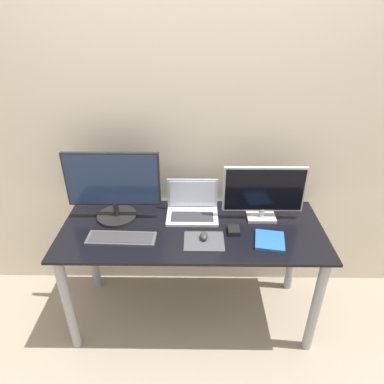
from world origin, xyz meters
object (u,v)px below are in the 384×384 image
(monitor_left, at_px, (113,186))
(mouse, at_px, (204,236))
(laptop, at_px, (192,207))
(monitor_right, at_px, (264,192))
(keyboard, at_px, (121,238))
(book, at_px, (270,241))
(power_brick, at_px, (234,230))

(monitor_left, relative_size, mouse, 7.96)
(laptop, bearing_deg, monitor_left, -175.02)
(monitor_right, xyz_separation_m, mouse, (-0.38, -0.23, -0.17))
(monitor_right, height_order, keyboard, monitor_right)
(book, bearing_deg, laptop, 147.32)
(power_brick, bearing_deg, monitor_left, 167.89)
(monitor_right, height_order, mouse, monitor_right)
(mouse, height_order, book, mouse)
(laptop, height_order, keyboard, laptop)
(monitor_right, height_order, book, monitor_right)
(laptop, distance_m, book, 0.56)
(monitor_right, distance_m, keyboard, 0.94)
(monitor_right, relative_size, mouse, 6.90)
(monitor_left, relative_size, monitor_right, 1.15)
(keyboard, relative_size, mouse, 5.56)
(laptop, bearing_deg, book, -32.68)
(laptop, bearing_deg, keyboard, -145.87)
(monitor_left, relative_size, book, 2.80)
(monitor_right, relative_size, book, 2.42)
(monitor_left, relative_size, power_brick, 6.61)
(keyboard, height_order, mouse, mouse)
(keyboard, relative_size, power_brick, 4.62)
(monitor_left, bearing_deg, mouse, -22.11)
(monitor_left, distance_m, mouse, 0.66)
(book, bearing_deg, power_brick, 155.49)
(monitor_right, distance_m, laptop, 0.48)
(laptop, xyz_separation_m, power_brick, (0.26, -0.21, -0.04))
(keyboard, distance_m, power_brick, 0.69)
(laptop, relative_size, keyboard, 0.81)
(monitor_left, xyz_separation_m, power_brick, (0.76, -0.16, -0.22))
(laptop, bearing_deg, mouse, -74.66)
(keyboard, bearing_deg, power_brick, 6.64)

